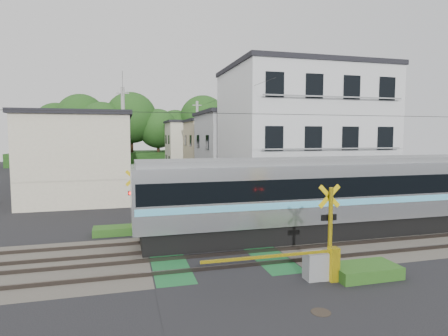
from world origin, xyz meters
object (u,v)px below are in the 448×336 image
object	(u,v)px
crossing_signal_near	(319,259)
crossing_signal_far	(143,219)
apartment_block	(301,136)
pedestrian	(156,170)
manhole_cover	(321,312)

from	to	relation	value
crossing_signal_near	crossing_signal_far	bearing A→B (deg)	125.29
apartment_block	pedestrian	bearing A→B (deg)	115.47
crossing_signal_near	manhole_cover	world-z (taller)	crossing_signal_near
crossing_signal_near	apartment_block	size ratio (longest dim) A/B	0.46
apartment_block	manhole_cover	bearing A→B (deg)	-114.69
crossing_signal_far	apartment_block	distance (m)	13.14
manhole_cover	pedestrian	bearing A→B (deg)	92.61
crossing_signal_near	apartment_block	world-z (taller)	apartment_block
crossing_signal_far	manhole_cover	bearing A→B (deg)	-66.34
crossing_signal_near	pedestrian	xyz separation A→B (m)	(-2.58, 30.98, 0.16)
apartment_block	manhole_cover	world-z (taller)	apartment_block
crossing_signal_far	pedestrian	size ratio (longest dim) A/B	2.73
manhole_cover	crossing_signal_near	bearing A→B (deg)	62.36
crossing_signal_near	crossing_signal_far	size ratio (longest dim) A/B	1.00
manhole_cover	apartment_block	bearing A→B (deg)	65.31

